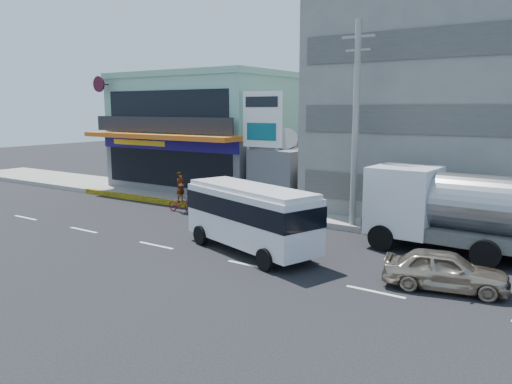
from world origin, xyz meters
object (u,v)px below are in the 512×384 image
Objects in this scene: satellite_dish at (285,148)px; utility_pole_near at (356,125)px; shop_building at (213,135)px; billboard at (262,126)px; tanker_truck at (470,211)px; motorcycle_rider at (181,199)px; concrete_building at (480,89)px; sedan at (445,270)px; minibus at (251,213)px.

utility_pole_near is (6.00, -3.60, 1.57)m from satellite_dish.
shop_building reaches higher than billboard.
motorcycle_rider is at bearing 179.80° from tanker_truck.
concrete_building reaches higher than sedan.
concrete_building is at bearing 3.35° from shop_building.
concrete_building is 10.55m from tanker_truck.
billboard is 15.12m from sedan.
billboard is 6.75m from utility_pole_near.
shop_building is 1.39× the size of tanker_truck.
shop_building reaches higher than sedan.
tanker_truck is at bearing -79.87° from concrete_building.
concrete_building is 15.02m from sedan.
motorcycle_rider is at bearing -137.36° from billboard.
sedan is at bearing -38.85° from satellite_dish.
concrete_building is at bearing 32.80° from motorcycle_rider.
sedan is at bearing -15.83° from motorcycle_rider.
minibus is 8.81m from tanker_truck.
shop_building is 5.33× the size of motorcycle_rider.
shop_building is 17.45m from minibus.
satellite_dish is 0.21× the size of minibus.
minibus is at bearing -59.70° from billboard.
satellite_dish is (8.00, -2.95, -0.42)m from shop_building.
minibus is 7.86m from sedan.
concrete_building is 11.30m from satellite_dish.
concrete_building is 10.67× the size of satellite_dish.
concrete_building reaches higher than satellite_dish.
concrete_building is 1.60× the size of utility_pole_near.
concrete_building reaches higher than minibus.
minibus is (-2.00, -5.90, -3.49)m from utility_pole_near.
sedan is at bearing 0.00° from minibus.
motorcycle_rider is at bearing -147.20° from concrete_building.
tanker_truck reaches higher than sedan.
tanker_truck is (-0.17, 4.42, 1.19)m from sedan.
billboard is 0.77× the size of tanker_truck.
sedan is (19.79, -12.45, -3.32)m from shop_building.
sedan is 0.44× the size of tanker_truck.
tanker_truck is (19.62, -8.02, -2.13)m from shop_building.
shop_building is 1.78× the size of minibus.
tanker_truck is (5.62, -1.48, -3.28)m from utility_pole_near.
shop_building is at bearing -176.65° from concrete_building.
billboard is 1.75× the size of sedan.
utility_pole_near is at bearing -15.48° from billboard.
billboard reaches higher than sedan.
motorcycle_rider is at bearing -171.90° from utility_pole_near.
utility_pole_near is 2.53× the size of sedan.
motorcycle_rider is at bearing -128.53° from satellite_dish.
concrete_building is 6.88× the size of motorcycle_rider.
concrete_building is 17.78m from motorcycle_rider.
concrete_building is (18.00, 1.05, 3.00)m from shop_building.
sedan is (11.79, -9.50, -2.90)m from satellite_dish.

